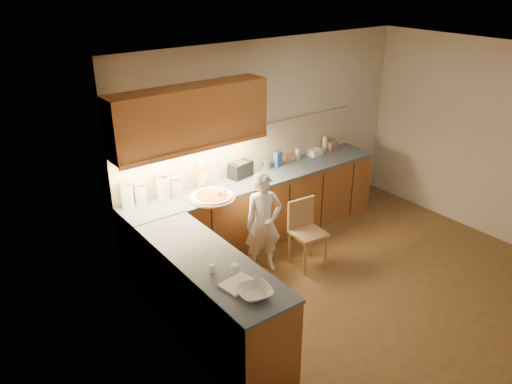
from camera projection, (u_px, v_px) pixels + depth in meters
room at (388, 152)px, 5.14m from camera, size 4.54×4.50×2.62m
l_counter at (246, 234)px, 6.05m from camera, size 3.77×2.62×0.92m
backsplash at (246, 150)px, 6.57m from camera, size 3.75×0.02×0.58m
upper_cabinets at (190, 117)px, 5.70m from camera, size 1.95×0.36×0.73m
pizza_on_board at (212, 197)px, 5.87m from camera, size 0.56×0.56×0.22m
child at (263, 224)px, 5.92m from camera, size 0.53×0.42×1.27m
wooden_chair at (305, 228)px, 6.12m from camera, size 0.42×0.42×0.84m
mixing_bowl at (255, 293)px, 4.14m from camera, size 0.35×0.35×0.07m
canister_a at (127, 194)px, 5.63m from camera, size 0.15×0.15×0.30m
canister_b at (140, 193)px, 5.72m from camera, size 0.15×0.15×0.26m
canister_c at (163, 186)px, 5.83m from camera, size 0.17×0.17×0.32m
canister_d at (175, 186)px, 5.90m from camera, size 0.15×0.15×0.24m
oil_jug at (203, 175)px, 6.11m from camera, size 0.14×0.12×0.36m
toaster at (241, 169)px, 6.44m from camera, size 0.34×0.24×0.20m
steel_pot at (266, 164)px, 6.72m from camera, size 0.15×0.15×0.12m
blue_box at (278, 159)px, 6.77m from camera, size 0.12×0.10×0.21m
card_box_a at (290, 158)px, 6.98m from camera, size 0.14×0.11×0.09m
white_bottle at (298, 154)px, 7.01m from camera, size 0.06×0.06×0.16m
flat_pack at (315, 152)px, 7.20m from camera, size 0.22×0.17×0.08m
tall_jar at (325, 143)px, 7.32m from camera, size 0.08×0.08×0.25m
card_box_b at (331, 145)px, 7.39m from camera, size 0.20×0.16×0.14m
dough_cloth at (238, 284)px, 4.30m from camera, size 0.32×0.27×0.02m
spice_jar_a at (212, 268)px, 4.47m from camera, size 0.06×0.06×0.07m
spice_jar_b at (235, 269)px, 4.45m from camera, size 0.08×0.08×0.09m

